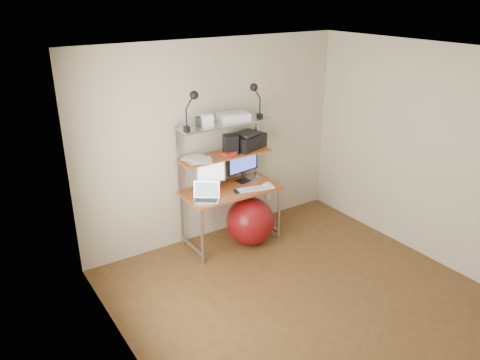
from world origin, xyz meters
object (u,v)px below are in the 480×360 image
object	(u,v)px
monitor_silver	(211,174)
exercise_ball	(250,221)
printer	(247,141)
monitor_black	(243,163)
laptop	(206,196)

from	to	relation	value
monitor_silver	exercise_ball	distance (m)	0.81
monitor_silver	exercise_ball	size ratio (longest dim) A/B	0.67
monitor_silver	exercise_ball	xyz separation A→B (m)	(0.42, -0.24, -0.65)
printer	exercise_ball	size ratio (longest dim) A/B	0.83
exercise_ball	monitor_silver	bearing A→B (deg)	149.74
monitor_silver	monitor_black	xyz separation A→B (m)	(0.49, 0.05, 0.03)
monitor_silver	monitor_black	distance (m)	0.50
laptop	printer	xyz separation A→B (m)	(0.77, 0.29, 0.46)
monitor_silver	printer	bearing A→B (deg)	19.80
monitor_silver	printer	size ratio (longest dim) A/B	0.81
monitor_black	printer	bearing A→B (deg)	16.37
monitor_silver	laptop	xyz separation A→B (m)	(-0.18, -0.20, -0.17)
monitor_silver	laptop	distance (m)	0.32
monitor_black	printer	world-z (taller)	printer
monitor_silver	printer	world-z (taller)	printer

